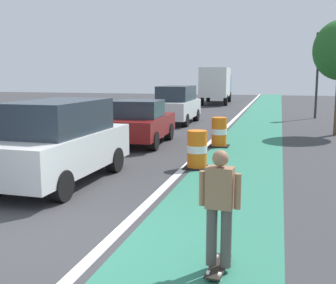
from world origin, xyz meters
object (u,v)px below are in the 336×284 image
(traffic_light_corner, at_px, (318,60))
(skateboarder_on_lane, at_px, (219,207))
(traffic_barrel_mid, at_px, (219,132))
(parked_sedan_second, at_px, (140,123))
(traffic_barrel_front, at_px, (197,150))
(delivery_truck_down_block, at_px, (216,83))
(parked_suv_nearest, at_px, (60,141))
(parked_suv_third, at_px, (176,104))

(traffic_light_corner, bearing_deg, skateboarder_on_lane, -97.47)
(skateboarder_on_lane, relative_size, traffic_light_corner, 0.33)
(traffic_barrel_mid, bearing_deg, skateboarder_on_lane, -82.02)
(skateboarder_on_lane, distance_m, parked_sedan_second, 10.76)
(traffic_barrel_front, bearing_deg, parked_sedan_second, 128.98)
(traffic_barrel_mid, xyz_separation_m, delivery_truck_down_block, (-3.50, 22.93, 1.31))
(skateboarder_on_lane, height_order, traffic_barrel_mid, skateboarder_on_lane)
(parked_suv_nearest, height_order, traffic_barrel_front, parked_suv_nearest)
(skateboarder_on_lane, height_order, parked_sedan_second, parked_sedan_second)
(skateboarder_on_lane, height_order, traffic_barrel_front, skateboarder_on_lane)
(parked_suv_third, xyz_separation_m, traffic_light_corner, (7.57, 4.72, 2.47))
(traffic_barrel_front, bearing_deg, parked_suv_third, 106.69)
(parked_sedan_second, distance_m, traffic_light_corner, 14.18)
(parked_sedan_second, distance_m, traffic_barrel_mid, 3.01)
(parked_suv_third, relative_size, traffic_barrel_mid, 4.22)
(skateboarder_on_lane, bearing_deg, parked_sedan_second, 114.15)
(traffic_barrel_mid, height_order, traffic_light_corner, traffic_light_corner)
(parked_sedan_second, relative_size, parked_suv_third, 0.91)
(parked_suv_third, distance_m, traffic_light_corner, 9.26)
(parked_suv_nearest, distance_m, traffic_barrel_front, 3.87)
(skateboarder_on_lane, bearing_deg, delivery_truck_down_block, 98.47)
(skateboarder_on_lane, xyz_separation_m, traffic_barrel_front, (-1.50, 6.23, -0.38))
(parked_suv_third, height_order, traffic_barrel_front, parked_suv_third)
(parked_sedan_second, height_order, traffic_light_corner, traffic_light_corner)
(traffic_barrel_front, height_order, traffic_barrel_mid, same)
(traffic_barrel_mid, relative_size, traffic_light_corner, 0.21)
(traffic_barrel_front, bearing_deg, parked_suv_nearest, -140.52)
(parked_suv_nearest, distance_m, traffic_light_corner, 19.50)
(parked_suv_nearest, bearing_deg, traffic_light_corner, 67.79)
(parked_sedan_second, bearing_deg, traffic_light_corner, 58.64)
(parked_suv_third, xyz_separation_m, delivery_truck_down_block, (-0.19, 16.02, 0.81))
(traffic_barrel_front, distance_m, delivery_truck_down_block, 27.02)
(parked_suv_third, bearing_deg, traffic_barrel_mid, -64.38)
(skateboarder_on_lane, xyz_separation_m, parked_sedan_second, (-4.40, 9.82, -0.08))
(parked_sedan_second, bearing_deg, skateboarder_on_lane, -65.85)
(parked_suv_nearest, height_order, parked_sedan_second, parked_suv_nearest)
(skateboarder_on_lane, relative_size, delivery_truck_down_block, 0.22)
(traffic_barrel_front, height_order, traffic_light_corner, traffic_light_corner)
(traffic_barrel_mid, relative_size, delivery_truck_down_block, 0.14)
(traffic_barrel_front, xyz_separation_m, traffic_light_corner, (4.35, 15.47, 2.97))
(traffic_barrel_front, relative_size, delivery_truck_down_block, 0.14)
(delivery_truck_down_block, distance_m, traffic_light_corner, 13.80)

